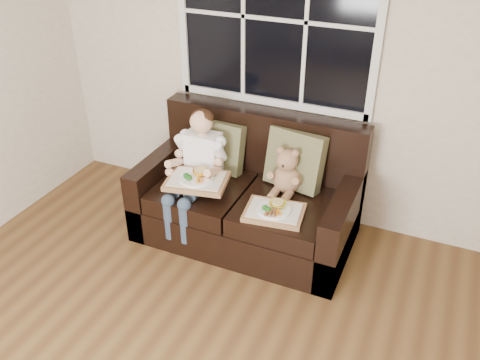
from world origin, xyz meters
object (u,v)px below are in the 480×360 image
at_px(teddy_bear, 287,174).
at_px(tray_right, 274,211).
at_px(tray_left, 197,180).
at_px(child, 197,160).
at_px(loveseat, 249,200).

bearing_deg(teddy_bear, tray_right, -83.37).
bearing_deg(teddy_bear, tray_left, -151.68).
height_order(teddy_bear, tray_left, teddy_bear).
bearing_deg(tray_right, child, 158.52).
bearing_deg(tray_left, child, 104.61).
bearing_deg(loveseat, child, -162.84).
relative_size(teddy_bear, tray_left, 0.76).
bearing_deg(tray_left, tray_right, -13.66).
height_order(child, teddy_bear, child).
distance_m(teddy_bear, tray_left, 0.69).
distance_m(teddy_bear, tray_right, 0.36).
bearing_deg(child, loveseat, 17.16).
xyz_separation_m(tray_left, tray_right, (0.64, -0.03, -0.10)).
bearing_deg(teddy_bear, child, -165.39).
height_order(teddy_bear, tray_right, teddy_bear).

